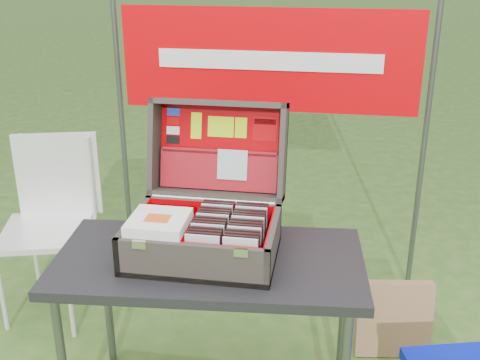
% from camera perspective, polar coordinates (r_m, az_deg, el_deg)
% --- Properties ---
extents(table, '(1.24, 0.69, 0.75)m').
position_cam_1_polar(table, '(2.56, -2.80, -14.70)').
color(table, '#272728').
rests_on(table, ground).
extents(table_top, '(1.24, 0.69, 0.04)m').
position_cam_1_polar(table_top, '(2.37, -2.96, -7.78)').
color(table_top, '#272728').
rests_on(table_top, ground).
extents(table_leg_bl, '(0.04, 0.04, 0.71)m').
position_cam_1_polar(table_leg_bl, '(2.90, -12.46, -10.88)').
color(table_leg_bl, '#59595B').
rests_on(table_leg_bl, ground).
extents(table_leg_br, '(0.04, 0.04, 0.71)m').
position_cam_1_polar(table_leg_br, '(2.73, 9.75, -12.98)').
color(table_leg_br, '#59595B').
rests_on(table_leg_br, ground).
extents(suitcase, '(0.57, 0.57, 0.53)m').
position_cam_1_polar(suitcase, '(2.30, -3.36, -0.75)').
color(suitcase, '#4F463E').
rests_on(suitcase, table).
extents(suitcase_base_bottom, '(0.57, 0.41, 0.02)m').
position_cam_1_polar(suitcase_base_bottom, '(2.36, -3.54, -7.00)').
color(suitcase_base_bottom, '#4F463E').
rests_on(suitcase_base_bottom, table_top).
extents(suitcase_base_wall_front, '(0.57, 0.02, 0.15)m').
position_cam_1_polar(suitcase_base_wall_front, '(2.17, -4.70, -7.90)').
color(suitcase_base_wall_front, '#4F463E').
rests_on(suitcase_base_wall_front, table_top).
extents(suitcase_base_wall_back, '(0.57, 0.02, 0.15)m').
position_cam_1_polar(suitcase_base_wall_back, '(2.50, -2.61, -3.59)').
color(suitcase_base_wall_back, '#4F463E').
rests_on(suitcase_base_wall_back, table_top).
extents(suitcase_base_wall_left, '(0.02, 0.41, 0.15)m').
position_cam_1_polar(suitcase_base_wall_left, '(2.40, -9.98, -5.04)').
color(suitcase_base_wall_left, '#4F463E').
rests_on(suitcase_base_wall_left, table_top).
extents(suitcase_base_wall_right, '(0.02, 0.41, 0.15)m').
position_cam_1_polar(suitcase_base_wall_right, '(2.29, 3.16, -6.11)').
color(suitcase_base_wall_right, '#4F463E').
rests_on(suitcase_base_wall_right, table_top).
extents(suitcase_liner_floor, '(0.52, 0.36, 0.01)m').
position_cam_1_polar(suitcase_liner_floor, '(2.35, -3.55, -6.70)').
color(suitcase_liner_floor, '#C90100').
rests_on(suitcase_liner_floor, suitcase_base_bottom).
extents(suitcase_latch_left, '(0.05, 0.01, 0.03)m').
position_cam_1_polar(suitcase_latch_left, '(2.17, -9.54, -6.06)').
color(suitcase_latch_left, silver).
rests_on(suitcase_latch_left, suitcase_base_wall_front).
extents(suitcase_latch_right, '(0.05, 0.01, 0.03)m').
position_cam_1_polar(suitcase_latch_right, '(2.09, 0.09, -6.90)').
color(suitcase_latch_right, silver).
rests_on(suitcase_latch_right, suitcase_base_wall_front).
extents(suitcase_hinge, '(0.51, 0.02, 0.02)m').
position_cam_1_polar(suitcase_hinge, '(2.48, -2.59, -1.89)').
color(suitcase_hinge, silver).
rests_on(suitcase_hinge, suitcase_base_wall_back).
extents(suitcase_lid_back, '(0.57, 0.12, 0.40)m').
position_cam_1_polar(suitcase_lid_back, '(2.59, -1.81, 3.07)').
color(suitcase_lid_back, '#4F463E').
rests_on(suitcase_lid_back, suitcase_base_wall_back).
extents(suitcase_lid_rim_far, '(0.57, 0.15, 0.06)m').
position_cam_1_polar(suitcase_lid_rim_far, '(2.51, -1.94, 7.32)').
color(suitcase_lid_rim_far, '#4F463E').
rests_on(suitcase_lid_rim_far, suitcase_lid_back).
extents(suitcase_lid_rim_near, '(0.57, 0.15, 0.06)m').
position_cam_1_polar(suitcase_lid_rim_near, '(2.55, -2.23, -1.36)').
color(suitcase_lid_rim_near, '#4F463E').
rests_on(suitcase_lid_rim_near, suitcase_lid_back).
extents(suitcase_lid_rim_left, '(0.02, 0.24, 0.43)m').
position_cam_1_polar(suitcase_lid_rim_left, '(2.59, -8.05, 3.24)').
color(suitcase_lid_rim_left, '#4F463E').
rests_on(suitcase_lid_rim_left, suitcase_lid_back).
extents(suitcase_lid_rim_right, '(0.02, 0.24, 0.43)m').
position_cam_1_polar(suitcase_lid_rim_right, '(2.49, 4.11, 2.61)').
color(suitcase_lid_rim_right, '#4F463E').
rests_on(suitcase_lid_rim_right, suitcase_lid_back).
extents(suitcase_lid_liner, '(0.52, 0.09, 0.35)m').
position_cam_1_polar(suitcase_lid_liner, '(2.57, -1.87, 3.05)').
color(suitcase_lid_liner, '#C90100').
rests_on(suitcase_lid_liner, suitcase_lid_back).
extents(suitcase_liner_wall_front, '(0.52, 0.01, 0.13)m').
position_cam_1_polar(suitcase_liner_wall_front, '(2.17, -4.62, -7.46)').
color(suitcase_liner_wall_front, '#C90100').
rests_on(suitcase_liner_wall_front, suitcase_base_bottom).
extents(suitcase_liner_wall_back, '(0.52, 0.01, 0.13)m').
position_cam_1_polar(suitcase_liner_wall_back, '(2.48, -2.68, -3.50)').
color(suitcase_liner_wall_back, '#C90100').
rests_on(suitcase_liner_wall_back, suitcase_base_bottom).
extents(suitcase_liner_wall_left, '(0.01, 0.36, 0.13)m').
position_cam_1_polar(suitcase_liner_wall_left, '(2.39, -9.68, -4.83)').
color(suitcase_liner_wall_left, '#C90100').
rests_on(suitcase_liner_wall_left, suitcase_base_bottom).
extents(suitcase_liner_wall_right, '(0.01, 0.36, 0.13)m').
position_cam_1_polar(suitcase_liner_wall_right, '(2.29, 2.81, -5.84)').
color(suitcase_liner_wall_right, '#C90100').
rests_on(suitcase_liner_wall_right, suitcase_base_bottom).
extents(suitcase_lid_pocket, '(0.50, 0.07, 0.17)m').
position_cam_1_polar(suitcase_lid_pocket, '(2.57, -2.02, 0.91)').
color(suitcase_lid_pocket, maroon).
rests_on(suitcase_lid_pocket, suitcase_lid_liner).
extents(suitcase_pocket_edge, '(0.49, 0.02, 0.02)m').
position_cam_1_polar(suitcase_pocket_edge, '(2.55, -1.99, 2.70)').
color(suitcase_pocket_edge, maroon).
rests_on(suitcase_pocket_edge, suitcase_lid_pocket).
extents(suitcase_pocket_cd, '(0.13, 0.04, 0.13)m').
position_cam_1_polar(suitcase_pocket_cd, '(2.53, -0.72, 1.46)').
color(suitcase_pocket_cd, silver).
rests_on(suitcase_pocket_cd, suitcase_lid_pocket).
extents(lid_sticker_cc_a, '(0.06, 0.01, 0.03)m').
position_cam_1_polar(lid_sticker_cc_a, '(2.61, -6.32, 6.46)').
color(lid_sticker_cc_a, '#1933B2').
rests_on(lid_sticker_cc_a, suitcase_lid_liner).
extents(lid_sticker_cc_b, '(0.06, 0.01, 0.03)m').
position_cam_1_polar(lid_sticker_cc_b, '(2.61, -6.34, 5.58)').
color(lid_sticker_cc_b, '#C70003').
rests_on(lid_sticker_cc_b, suitcase_lid_liner).
extents(lid_sticker_cc_c, '(0.06, 0.01, 0.03)m').
position_cam_1_polar(lid_sticker_cc_c, '(2.61, -6.36, 4.70)').
color(lid_sticker_cc_c, white).
rests_on(lid_sticker_cc_c, suitcase_lid_liner).
extents(lid_sticker_cc_d, '(0.06, 0.01, 0.03)m').
position_cam_1_polar(lid_sticker_cc_d, '(2.61, -6.38, 3.83)').
color(lid_sticker_cc_d, black).
rests_on(lid_sticker_cc_d, suitcase_lid_liner).
extents(lid_card_neon_tall, '(0.05, 0.03, 0.11)m').
position_cam_1_polar(lid_card_neon_tall, '(2.58, -4.17, 5.16)').
color(lid_card_neon_tall, '#C9FB0C').
rests_on(lid_card_neon_tall, suitcase_lid_liner).
extents(lid_card_neon_main, '(0.11, 0.02, 0.08)m').
position_cam_1_polar(lid_card_neon_main, '(2.56, -1.83, 5.06)').
color(lid_card_neon_main, '#C9FB0C').
rests_on(lid_card_neon_main, suitcase_lid_liner).
extents(lid_card_neon_small, '(0.05, 0.02, 0.08)m').
position_cam_1_polar(lid_card_neon_small, '(2.55, 0.09, 4.98)').
color(lid_card_neon_small, '#C9FB0C').
rests_on(lid_card_neon_small, suitcase_lid_liner).
extents(lid_sticker_band, '(0.10, 0.03, 0.10)m').
position_cam_1_polar(lid_sticker_band, '(2.53, 2.37, 4.86)').
color(lid_sticker_band, '#C70003').
rests_on(lid_sticker_band, suitcase_lid_liner).
extents(lid_sticker_band_bar, '(0.09, 0.01, 0.02)m').
position_cam_1_polar(lid_sticker_band_bar, '(2.53, 2.40, 5.54)').
color(lid_sticker_band_bar, black).
rests_on(lid_sticker_band_bar, suitcase_lid_liner).
extents(cd_left_0, '(0.13, 0.01, 0.14)m').
position_cam_1_polar(cd_left_0, '(2.18, -3.57, -6.97)').
color(cd_left_0, silver).
rests_on(cd_left_0, suitcase_liner_floor).
extents(cd_left_1, '(0.13, 0.01, 0.14)m').
position_cam_1_polar(cd_left_1, '(2.20, -3.44, -6.69)').
color(cd_left_1, black).
rests_on(cd_left_1, suitcase_liner_floor).
extents(cd_left_2, '(0.13, 0.01, 0.14)m').
position_cam_1_polar(cd_left_2, '(2.22, -3.32, -6.42)').
color(cd_left_2, black).
rests_on(cd_left_2, suitcase_liner_floor).
extents(cd_left_3, '(0.13, 0.01, 0.14)m').
position_cam_1_polar(cd_left_3, '(2.24, -3.20, -6.15)').
color(cd_left_3, black).
rests_on(cd_left_3, suitcase_liner_floor).
extents(cd_left_4, '(0.13, 0.01, 0.14)m').
position_cam_1_polar(cd_left_4, '(2.25, -3.07, -5.89)').
color(cd_left_4, silver).
rests_on(cd_left_4, suitcase_liner_floor).
extents(cd_left_5, '(0.13, 0.01, 0.14)m').
position_cam_1_polar(cd_left_5, '(2.27, -2.95, -5.63)').
color(cd_left_5, black).
rests_on(cd_left_5, suitcase_liner_floor).
extents(cd_left_6, '(0.13, 0.01, 0.14)m').
position_cam_1_polar(cd_left_6, '(2.29, -2.84, -5.38)').
color(cd_left_6, black).
rests_on(cd_left_6, suitcase_liner_floor).
extents(cd_left_7, '(0.13, 0.01, 0.14)m').
position_cam_1_polar(cd_left_7, '(2.31, -2.72, -5.13)').
color(cd_left_7, black).
rests_on(cd_left_7, suitcase_liner_floor).
extents(cd_left_8, '(0.13, 0.01, 0.14)m').
position_cam_1_polar(cd_left_8, '(2.33, -2.61, -4.88)').
color(cd_left_8, silver).
rests_on(cd_left_8, suitcase_liner_floor).
extents(cd_left_9, '(0.13, 0.01, 0.14)m').
position_cam_1_polar(cd_left_9, '(2.35, -2.50, -4.64)').
color(cd_left_9, black).
rests_on(cd_left_9, suitcase_liner_floor).
extents(cd_left_10, '(0.13, 0.01, 0.14)m').
position_cam_1_polar(cd_left_10, '(2.37, -2.39, -4.40)').
color(cd_left_10, black).
rests_on(cd_left_10, suitcase_liner_floor).
extents(cd_left_11, '(0.13, 0.01, 0.14)m').
position_cam_1_polar(cd_left_11, '(2.39, -2.28, -4.17)').
color(cd_left_11, black).
rests_on(cd_left_11, suitcase_liner_floor).
extents(cd_left_12, '(0.13, 0.01, 0.14)m').
position_cam_1_polar(cd_left_12, '(2.41, -2.18, -3.94)').
color(cd_left_12, silver).
rests_on(cd_left_12, suitcase_liner_floor).
extents(cd_left_13, '(0.13, 0.01, 0.14)m').
position_cam_1_polar(cd_left_13, '(2.43, -2.07, -3.71)').
color(cd_left_13, black).
rests_on(cd_left_13, suitcase_liner_floor).
extents(cd_left_14, '(0.13, 0.01, 0.14)m').
position_cam_1_polar(cd_left_14, '(2.45, -1.97, -3.49)').
color(cd_left_14, black).
rests_on(cd_left_14, suitcase_liner_floor).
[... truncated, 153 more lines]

